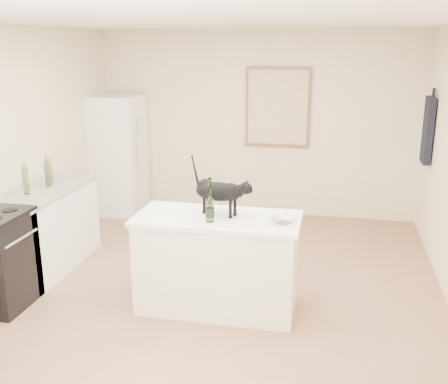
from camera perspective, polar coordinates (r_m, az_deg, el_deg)
floor at (r=5.29m, az=-1.27°, el=-11.21°), size 5.50×5.50×0.00m
ceiling at (r=4.71m, az=-1.48°, el=18.22°), size 5.50×5.50×0.00m
wall_back at (r=7.49m, az=3.54°, el=7.37°), size 4.50×0.00×4.50m
wall_front at (r=2.40m, az=-17.09°, el=-12.43°), size 4.50×0.00×4.50m
island_base at (r=4.91m, az=-0.70°, el=-7.90°), size 1.44×0.67×0.86m
island_top at (r=4.74m, az=-0.72°, el=-2.92°), size 1.50×0.70×0.04m
left_cabinets at (r=6.08m, az=-18.85°, el=-3.98°), size 0.60×1.40×0.86m
left_countertop at (r=5.95m, az=-19.23°, el=0.10°), size 0.62×1.44×0.04m
fridge at (r=7.73m, az=-11.46°, el=3.95°), size 0.68×0.68×1.70m
artwork_frame at (r=7.39m, az=5.87°, el=9.16°), size 0.90×0.03×1.10m
artwork_canvas at (r=7.37m, az=5.85°, el=9.14°), size 0.82×0.00×1.02m
hanging_garment at (r=6.79m, az=21.32°, el=6.28°), size 0.08×0.34×0.80m
black_cat at (r=4.74m, az=-0.59°, el=-0.22°), size 0.58×0.33×0.39m
wine_bottle at (r=4.55m, az=-1.56°, el=-1.15°), size 0.09×0.09×0.35m
glass_bowl at (r=4.59m, az=6.52°, el=-3.03°), size 0.29×0.29×0.06m
fridge_paper at (r=7.52m, az=-9.21°, el=7.31°), size 0.03×0.16×0.21m
counter_bottle_cluster at (r=5.96m, az=-19.37°, el=1.64°), size 0.12×0.51×0.29m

